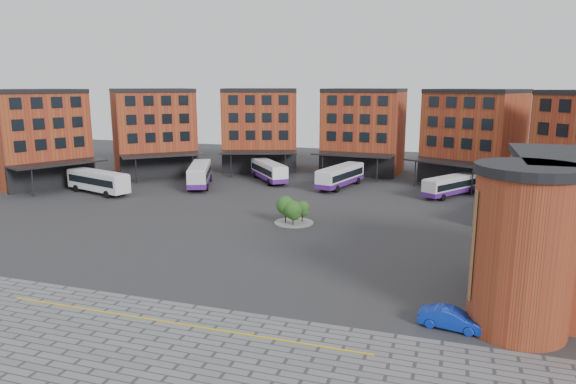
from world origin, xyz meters
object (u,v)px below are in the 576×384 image
(bus_e, at_px, (450,186))
(tree_island, at_px, (292,210))
(bus_c, at_px, (269,171))
(bus_f, at_px, (510,205))
(bus_a, at_px, (98,180))
(bus_b, at_px, (200,174))
(blue_car, at_px, (451,319))
(bus_d, at_px, (340,176))

(bus_e, bearing_deg, tree_island, -95.13)
(bus_c, distance_m, bus_f, 37.27)
(bus_a, bearing_deg, bus_b, -32.71)
(bus_a, bearing_deg, bus_f, -70.11)
(bus_a, distance_m, blue_car, 55.95)
(bus_b, bearing_deg, bus_f, -32.16)
(bus_f, bearing_deg, bus_c, -178.59)
(bus_c, height_order, bus_e, bus_c)
(bus_d, relative_size, bus_e, 1.21)
(blue_car, bearing_deg, bus_a, 68.78)
(bus_a, relative_size, bus_b, 0.95)
(bus_b, distance_m, bus_c, 11.13)
(bus_a, bearing_deg, blue_car, -102.31)
(blue_car, bearing_deg, bus_e, 9.60)
(bus_c, xyz_separation_m, bus_d, (11.99, -1.29, 0.05))
(bus_f, bearing_deg, bus_a, -154.02)
(bus_d, bearing_deg, tree_island, -77.65)
(bus_a, distance_m, bus_b, 14.62)
(bus_b, bearing_deg, tree_island, -62.30)
(bus_b, bearing_deg, bus_a, -163.06)
(tree_island, height_order, bus_f, bus_f)
(bus_a, xyz_separation_m, blue_car, (48.49, -27.88, -1.22))
(bus_c, xyz_separation_m, bus_e, (27.90, -2.87, -0.16))
(bus_a, height_order, blue_car, bus_a)
(bus_b, distance_m, blue_car, 52.66)
(bus_e, distance_m, blue_car, 41.33)
(bus_b, height_order, bus_d, bus_b)
(bus_c, bearing_deg, bus_f, -61.26)
(bus_a, distance_m, bus_d, 35.27)
(bus_d, relative_size, bus_f, 1.01)
(bus_a, distance_m, bus_f, 54.46)
(tree_island, bearing_deg, bus_a, 166.98)
(tree_island, bearing_deg, blue_car, -50.26)
(tree_island, xyz_separation_m, bus_b, (-20.10, 16.59, 0.16))
(tree_island, relative_size, bus_a, 0.38)
(blue_car, bearing_deg, tree_island, 48.41)
(bus_b, xyz_separation_m, bus_e, (36.58, 4.10, -0.28))
(bus_a, distance_m, bus_c, 25.75)
(tree_island, distance_m, bus_e, 26.45)
(tree_island, distance_m, bus_a, 32.17)
(bus_a, bearing_deg, bus_e, -56.72)
(tree_island, relative_size, bus_f, 0.38)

